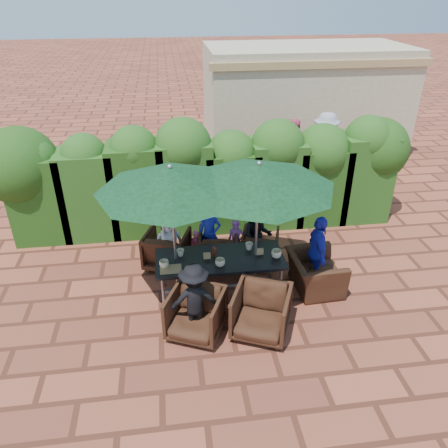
{
  "coord_description": "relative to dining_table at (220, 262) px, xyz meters",
  "views": [
    {
      "loc": [
        -0.82,
        -6.34,
        4.89
      ],
      "look_at": [
        0.09,
        0.4,
        1.07
      ],
      "focal_mm": 35.0,
      "sensor_mm": 36.0,
      "label": 1
    }
  ],
  "objects": [
    {
      "name": "cup_d",
      "position": [
        0.54,
        0.2,
        0.14
      ],
      "size": [
        0.13,
        0.13,
        0.13
      ],
      "primitive_type": "imported",
      "color": "beige",
      "rests_on": "dining_table"
    },
    {
      "name": "chair_end_right",
      "position": [
        1.7,
        -0.06,
        -0.24
      ],
      "size": [
        0.69,
        1.03,
        0.87
      ],
      "primitive_type": "imported",
      "rotation": [
        0.0,
        0.0,
        1.62
      ],
      "color": "black",
      "rests_on": "ground"
    },
    {
      "name": "pedestrian_a",
      "position": [
        1.95,
        4.44,
        0.13
      ],
      "size": [
        1.52,
        0.61,
        1.61
      ],
      "primitive_type": "imported",
      "rotation": [
        0.0,
        0.0,
        3.19
      ],
      "color": "#237E22",
      "rests_on": "ground"
    },
    {
      "name": "child_left",
      "position": [
        -0.33,
        0.96,
        -0.3
      ],
      "size": [
        0.27,
        0.22,
        0.74
      ],
      "primitive_type": "imported",
      "rotation": [
        0.0,
        0.0,
        -0.02
      ],
      "color": "#CF496E",
      "rests_on": "ground"
    },
    {
      "name": "adult_far_right",
      "position": [
        0.84,
        0.91,
        -0.09
      ],
      "size": [
        0.61,
        0.43,
        1.18
      ],
      "primitive_type": "imported",
      "rotation": [
        0.0,
        0.0,
        -0.15
      ],
      "color": "black",
      "rests_on": "ground"
    },
    {
      "name": "adult_near_left",
      "position": [
        -0.51,
        -0.89,
        -0.05
      ],
      "size": [
        0.8,
        0.37,
        1.24
      ],
      "primitive_type": "imported",
      "rotation": [
        0.0,
        0.0,
        3.15
      ],
      "color": "black",
      "rests_on": "ground"
    },
    {
      "name": "pedestrian_b",
      "position": [
        2.47,
        4.58,
        0.21
      ],
      "size": [
        0.96,
        0.72,
        1.77
      ],
      "primitive_type": "imported",
      "rotation": [
        0.0,
        0.0,
        3.4
      ],
      "color": "#CF496E",
      "rests_on": "ground"
    },
    {
      "name": "ketchup_bottle",
      "position": [
        -0.09,
        0.08,
        0.16
      ],
      "size": [
        0.04,
        0.04,
        0.17
      ],
      "primitive_type": "cylinder",
      "color": "#B20C0A",
      "rests_on": "dining_table"
    },
    {
      "name": "building",
      "position": [
        3.56,
        7.18,
        0.93
      ],
      "size": [
        6.2,
        3.08,
        3.2
      ],
      "color": "beige",
      "rests_on": "ground"
    },
    {
      "name": "cup_b",
      "position": [
        -0.66,
        0.16,
        0.14
      ],
      "size": [
        0.13,
        0.13,
        0.12
      ],
      "primitive_type": "imported",
      "color": "beige",
      "rests_on": "dining_table"
    },
    {
      "name": "umbrella_right",
      "position": [
        0.62,
        0.02,
        1.54
      ],
      "size": [
        2.49,
        2.49,
        2.46
      ],
      "color": "gray",
      "rests_on": "ground"
    },
    {
      "name": "adult_far_left",
      "position": [
        -0.85,
        0.9,
        -0.11
      ],
      "size": [
        0.6,
        0.42,
        1.13
      ],
      "primitive_type": "imported",
      "rotation": [
        0.0,
        0.0,
        0.16
      ],
      "color": "silver",
      "rests_on": "ground"
    },
    {
      "name": "cup_a",
      "position": [
        -0.95,
        -0.15,
        0.14
      ],
      "size": [
        0.16,
        0.16,
        0.13
      ],
      "primitive_type": "imported",
      "color": "beige",
      "rests_on": "dining_table"
    },
    {
      "name": "pedestrian_c",
      "position": [
        3.41,
        4.58,
        0.28
      ],
      "size": [
        1.33,
        0.88,
        1.91
      ],
      "primitive_type": "imported",
      "rotation": [
        0.0,
        0.0,
        2.86
      ],
      "color": "#94949C",
      "rests_on": "ground"
    },
    {
      "name": "serving_tray",
      "position": [
        -0.84,
        -0.23,
        0.09
      ],
      "size": [
        0.35,
        0.25,
        0.02
      ],
      "primitive_type": "cube",
      "color": "#99744A",
      "rests_on": "dining_table"
    },
    {
      "name": "dining_table",
      "position": [
        0.0,
        0.0,
        0.0
      ],
      "size": [
        2.18,
        0.9,
        0.75
      ],
      "color": "black",
      "rests_on": "ground"
    },
    {
      "name": "adult_far_mid",
      "position": [
        -0.07,
        1.04,
        -0.07
      ],
      "size": [
        0.45,
        0.37,
        1.21
      ],
      "primitive_type": "imported",
      "rotation": [
        0.0,
        0.0,
        -0.04
      ],
      "color": "#2229B8",
      "rests_on": "ground"
    },
    {
      "name": "hedge_wall",
      "position": [
        0.01,
        2.51,
        0.65
      ],
      "size": [
        9.1,
        1.6,
        2.49
      ],
      "color": "#18350E",
      "rests_on": "ground"
    },
    {
      "name": "chair_far_mid",
      "position": [
        0.08,
        0.96,
        -0.29
      ],
      "size": [
        0.83,
        0.79,
        0.76
      ],
      "primitive_type": "imported",
      "rotation": [
        0.0,
        0.0,
        3.01
      ],
      "color": "black",
      "rests_on": "ground"
    },
    {
      "name": "ground",
      "position": [
        0.06,
        0.19,
        -0.67
      ],
      "size": [
        80.0,
        80.0,
        0.0
      ],
      "primitive_type": "plane",
      "color": "brown",
      "rests_on": "ground"
    },
    {
      "name": "chair_far_right",
      "position": [
        0.91,
        0.93,
        -0.32
      ],
      "size": [
        0.85,
        0.82,
        0.72
      ],
      "primitive_type": "imported",
      "rotation": [
        0.0,
        0.0,
        2.85
      ],
      "color": "black",
      "rests_on": "ground"
    },
    {
      "name": "chair_far_left",
      "position": [
        -0.9,
        1.01,
        -0.27
      ],
      "size": [
        0.99,
        0.96,
        0.81
      ],
      "primitive_type": "imported",
      "rotation": [
        0.0,
        0.0,
        2.8
      ],
      "color": "black",
      "rests_on": "ground"
    },
    {
      "name": "adult_end_right",
      "position": [
        1.74,
        0.04,
        0.02
      ],
      "size": [
        0.44,
        0.83,
        1.38
      ],
      "primitive_type": "imported",
      "rotation": [
        0.0,
        0.0,
        1.52
      ],
      "color": "#2229B8",
      "rests_on": "ground"
    },
    {
      "name": "cup_e",
      "position": [
        0.95,
        -0.11,
        0.15
      ],
      "size": [
        0.18,
        0.18,
        0.14
      ],
      "primitive_type": "imported",
      "color": "beige",
      "rests_on": "dining_table"
    },
    {
      "name": "chair_near_right",
      "position": [
        0.51,
        -1.05,
        -0.24
      ],
      "size": [
        1.08,
        1.05,
        0.86
      ],
      "primitive_type": "imported",
      "rotation": [
        0.0,
        0.0,
        -0.41
      ],
      "color": "black",
      "rests_on": "ground"
    },
    {
      "name": "number_block_left",
      "position": [
        -0.22,
        0.02,
        0.13
      ],
      "size": [
        0.12,
        0.06,
        0.1
      ],
      "primitive_type": "cube",
      "color": "tan",
      "rests_on": "dining_table"
    },
    {
      "name": "cup_c",
      "position": [
        -0.03,
        -0.24,
        0.14
      ],
      "size": [
        0.17,
        0.17,
        0.13
      ],
      "primitive_type": "imported",
      "color": "beige",
      "rests_on": "dining_table"
    },
    {
      "name": "umbrella_left",
      "position": [
        -0.75,
        0.07,
        1.54
      ],
      "size": [
        2.38,
        2.38,
        2.46
      ],
      "color": "gray",
      "rests_on": "ground"
    },
    {
      "name": "number_block_right",
      "position": [
        0.69,
        0.03,
        0.13
      ],
      "size": [
        0.12,
        0.06,
        0.1
      ],
      "primitive_type": "cube",
      "color": "tan",
      "rests_on": "dining_table"
    },
    {
      "name": "sauce_bottle",
      "position": [
        -0.08,
        0.05,
        0.16
      ],
      "size": [
        0.04,
        0.04,
        0.17
      ],
      "primitive_type": "cylinder",
      "color": "#4C230C",
      "rests_on": "dining_table"
    },
    {
      "name": "child_right",
      "position": [
        0.43,
        0.96,
        -0.22
      ],
      "size": [
        0.39,
        0.34,
        0.91
      ],
      "primitive_type": "imported",
      "rotation": [
        0.0,
        0.0,
        -0.27
      ],
      "color": "#96479A",
      "rests_on": "ground"
    },
    {
      "name": "chair_near_left",
      "position": [
        -0.5,
        -0.94,
        -0.26
      ],
      "size": [
        1.04,
        1.01,
        0.83
      ],
      "primitive_type": "imported",
      "rotation": [
        0.0,
        0.0,
        -0.42
      ],
      "color": "black",
      "rests_on": "ground"
    }
  ]
}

